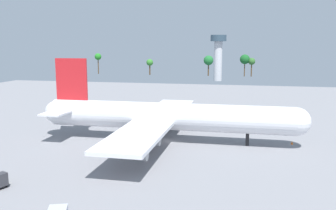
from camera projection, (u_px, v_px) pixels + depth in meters
name	position (u px, v px, depth m)	size (l,w,h in m)	color
ground_plane	(168.00, 141.00, 80.10)	(233.48, 233.48, 0.00)	gray
cargo_airplane	(167.00, 117.00, 79.26)	(58.37, 53.59, 17.88)	silver
catering_truck	(276.00, 115.00, 104.32)	(4.11, 3.18, 2.27)	#333338
safety_cone_nose	(292.00, 143.00, 77.54)	(0.49, 0.49, 0.69)	orange
control_tower	(218.00, 53.00, 210.35)	(9.08, 9.08, 26.25)	silver
tree_line_backdrop	(246.00, 61.00, 239.68)	(172.13, 6.70, 14.65)	#51381E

